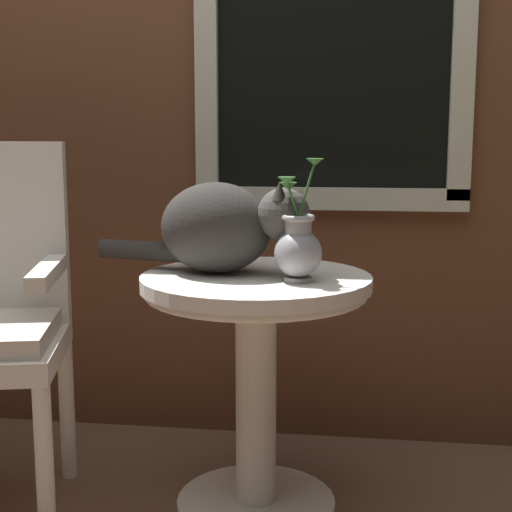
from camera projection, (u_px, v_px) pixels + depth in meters
back_wall at (227, 39)px, 2.36m from camera, size 4.00×0.07×2.60m
wicker_side_table at (256, 347)px, 1.94m from camera, size 0.60×0.60×0.64m
cat at (222, 227)px, 1.93m from camera, size 0.58×0.29×0.24m
pewter_vase_with_ivy at (298, 246)px, 1.81m from camera, size 0.12×0.12×0.30m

